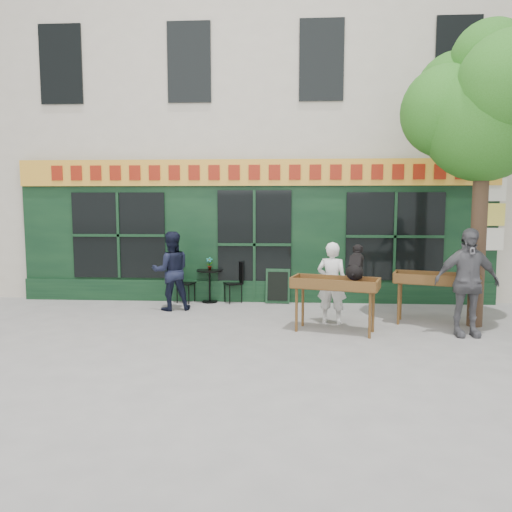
% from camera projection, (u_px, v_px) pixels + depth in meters
% --- Properties ---
extents(ground, '(80.00, 80.00, 0.00)m').
position_uv_depth(ground, '(247.00, 326.00, 9.40)').
color(ground, slate).
rests_on(ground, ground).
extents(building, '(14.00, 7.26, 10.00)m').
position_uv_depth(building, '(262.00, 112.00, 14.78)').
color(building, beige).
rests_on(building, ground).
extents(street_tree, '(3.05, 2.90, 5.60)m').
position_uv_depth(street_tree, '(486.00, 104.00, 9.05)').
color(street_tree, '#382619').
rests_on(street_tree, ground).
extents(book_cart_center, '(1.62, 1.03, 0.99)m').
position_uv_depth(book_cart_center, '(335.00, 287.00, 8.90)').
color(book_cart_center, brown).
rests_on(book_cart_center, ground).
extents(dog, '(0.50, 0.67, 0.60)m').
position_uv_depth(dog, '(356.00, 261.00, 8.78)').
color(dog, black).
rests_on(dog, book_cart_center).
extents(woman, '(0.66, 0.53, 1.58)m').
position_uv_depth(woman, '(332.00, 283.00, 9.55)').
color(woman, white).
rests_on(woman, ground).
extents(book_cart_right, '(1.62, 1.04, 0.99)m').
position_uv_depth(book_cart_right, '(436.00, 282.00, 9.42)').
color(book_cart_right, brown).
rests_on(book_cart_right, ground).
extents(man_right, '(1.13, 0.51, 1.89)m').
position_uv_depth(man_right, '(467.00, 282.00, 8.64)').
color(man_right, '#535257').
rests_on(man_right, ground).
extents(bistro_table, '(0.60, 0.60, 0.76)m').
position_uv_depth(bistro_table, '(210.00, 279.00, 11.58)').
color(bistro_table, black).
rests_on(bistro_table, ground).
extents(bistro_chair_left, '(0.45, 0.45, 0.95)m').
position_uv_depth(bistro_chair_left, '(182.00, 279.00, 11.59)').
color(bistro_chair_left, black).
rests_on(bistro_chair_left, ground).
extents(bistro_chair_right, '(0.49, 0.49, 0.95)m').
position_uv_depth(bistro_chair_right, '(237.00, 279.00, 11.59)').
color(bistro_chair_right, black).
rests_on(bistro_chair_right, ground).
extents(potted_plant, '(0.16, 0.11, 0.30)m').
position_uv_depth(potted_plant, '(209.00, 263.00, 11.54)').
color(potted_plant, gray).
rests_on(potted_plant, bistro_table).
extents(man_left, '(0.99, 0.88, 1.70)m').
position_uv_depth(man_left, '(171.00, 271.00, 10.74)').
color(man_left, black).
rests_on(man_left, ground).
extents(chalkboard, '(0.57, 0.22, 0.79)m').
position_uv_depth(chalkboard, '(278.00, 286.00, 11.49)').
color(chalkboard, black).
rests_on(chalkboard, ground).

